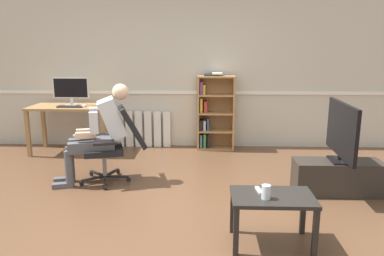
{
  "coord_description": "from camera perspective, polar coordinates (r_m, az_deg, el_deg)",
  "views": [
    {
      "loc": [
        0.31,
        -3.58,
        1.68
      ],
      "look_at": [
        0.15,
        0.85,
        0.7
      ],
      "focal_mm": 34.74,
      "sensor_mm": 36.0,
      "label": 1
    }
  ],
  "objects": [
    {
      "name": "ground_plane",
      "position": [
        3.96,
        -2.69,
        -12.62
      ],
      "size": [
        18.0,
        18.0,
        0.0
      ],
      "primitive_type": "plane",
      "color": "brown"
    },
    {
      "name": "back_wall",
      "position": [
        6.24,
        -0.78,
        9.43
      ],
      "size": [
        12.0,
        0.13,
        2.7
      ],
      "color": "beige",
      "rests_on": "ground_plane"
    },
    {
      "name": "computer_desk",
      "position": [
        6.2,
        -18.11,
        2.28
      ],
      "size": [
        1.25,
        0.65,
        0.76
      ],
      "color": "#9E7547",
      "rests_on": "ground_plane"
    },
    {
      "name": "imac_monitor",
      "position": [
        6.22,
        -18.1,
        5.71
      ],
      "size": [
        0.58,
        0.14,
        0.44
      ],
      "color": "silver",
      "rests_on": "computer_desk"
    },
    {
      "name": "keyboard",
      "position": [
        6.03,
        -18.19,
        3.14
      ],
      "size": [
        0.39,
        0.12,
        0.02
      ],
      "primitive_type": "cube",
      "color": "black",
      "rests_on": "computer_desk"
    },
    {
      "name": "computer_mouse",
      "position": [
        5.98,
        -16.29,
        3.25
      ],
      "size": [
        0.06,
        0.1,
        0.03
      ],
      "primitive_type": "cube",
      "color": "white",
      "rests_on": "computer_desk"
    },
    {
      "name": "bookshelf",
      "position": [
        6.12,
        3.28,
        2.32
      ],
      "size": [
        0.6,
        0.29,
        1.26
      ],
      "color": "#AD7F4C",
      "rests_on": "ground_plane"
    },
    {
      "name": "radiator",
      "position": [
        6.36,
        -7.44,
        -0.16
      ],
      "size": [
        0.92,
        0.08,
        0.6
      ],
      "color": "white",
      "rests_on": "ground_plane"
    },
    {
      "name": "office_chair",
      "position": [
        4.75,
        -11.48,
        -1.95
      ],
      "size": [
        0.85,
        0.68,
        0.95
      ],
      "rotation": [
        0.0,
        0.0,
        -1.29
      ],
      "color": "black",
      "rests_on": "ground_plane"
    },
    {
      "name": "person_seated",
      "position": [
        4.71,
        -13.99,
        -0.47
      ],
      "size": [
        0.97,
        0.56,
        1.23
      ],
      "rotation": [
        0.0,
        0.0,
        -1.29
      ],
      "color": "#4C4C51",
      "rests_on": "ground_plane"
    },
    {
      "name": "tv_stand",
      "position": [
        4.65,
        21.43,
        -7.05
      ],
      "size": [
        0.99,
        0.36,
        0.39
      ],
      "color": "#2D2823",
      "rests_on": "ground_plane"
    },
    {
      "name": "tv_screen",
      "position": [
        4.5,
        22.01,
        -0.44
      ],
      "size": [
        0.21,
        0.98,
        0.67
      ],
      "rotation": [
        0.0,
        0.0,
        1.53
      ],
      "color": "black",
      "rests_on": "tv_stand"
    },
    {
      "name": "coffee_table",
      "position": [
        3.29,
        12.22,
        -11.2
      ],
      "size": [
        0.7,
        0.45,
        0.45
      ],
      "color": "black",
      "rests_on": "ground_plane"
    },
    {
      "name": "drinking_glass",
      "position": [
        3.16,
        11.3,
        -9.61
      ],
      "size": [
        0.08,
        0.08,
        0.12
      ],
      "primitive_type": "cylinder",
      "color": "silver",
      "rests_on": "coffee_table"
    },
    {
      "name": "spare_remote",
      "position": [
        3.32,
        10.24,
        -9.39
      ],
      "size": [
        0.05,
        0.15,
        0.02
      ],
      "primitive_type": "cube",
      "rotation": [
        0.0,
        0.0,
        0.13
      ],
      "color": "white",
      "rests_on": "coffee_table"
    }
  ]
}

